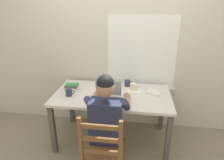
# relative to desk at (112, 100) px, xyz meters

# --- Properties ---
(ground_plane) EXTENTS (8.00, 8.00, 0.00)m
(ground_plane) POSITION_rel_desk_xyz_m (0.00, 0.00, -0.65)
(ground_plane) COLOR gray
(back_wall) EXTENTS (6.00, 0.08, 2.60)m
(back_wall) POSITION_rel_desk_xyz_m (0.01, 0.49, 0.65)
(back_wall) COLOR beige
(back_wall) RESTS_ON ground
(desk) EXTENTS (1.55, 0.83, 0.74)m
(desk) POSITION_rel_desk_xyz_m (0.00, 0.00, 0.00)
(desk) COLOR beige
(desk) RESTS_ON ground
(seated_person) EXTENTS (0.50, 0.60, 1.23)m
(seated_person) POSITION_rel_desk_xyz_m (0.01, -0.49, 0.02)
(seated_person) COLOR #232842
(seated_person) RESTS_ON ground
(wooden_chair) EXTENTS (0.42, 0.42, 0.92)m
(wooden_chair) POSITION_rel_desk_xyz_m (0.01, -0.77, -0.20)
(wooden_chair) COLOR brown
(wooden_chair) RESTS_ON ground
(laptop) EXTENTS (0.33, 0.29, 0.23)m
(laptop) POSITION_rel_desk_xyz_m (-0.04, -0.18, 0.14)
(laptop) COLOR #ADAFB2
(laptop) RESTS_ON desk
(computer_mouse) EXTENTS (0.06, 0.10, 0.03)m
(computer_mouse) POSITION_rel_desk_xyz_m (0.19, -0.27, 0.10)
(computer_mouse) COLOR black
(computer_mouse) RESTS_ON desk
(coffee_mug_white) EXTENTS (0.12, 0.09, 0.10)m
(coffee_mug_white) POSITION_rel_desk_xyz_m (0.27, 0.15, 0.14)
(coffee_mug_white) COLOR beige
(coffee_mug_white) RESTS_ON desk
(coffee_mug_dark) EXTENTS (0.12, 0.08, 0.10)m
(coffee_mug_dark) POSITION_rel_desk_xyz_m (-0.55, -0.13, 0.14)
(coffee_mug_dark) COLOR #2D384C
(coffee_mug_dark) RESTS_ON desk
(coffee_mug_spare) EXTENTS (0.12, 0.08, 0.09)m
(coffee_mug_spare) POSITION_rel_desk_xyz_m (0.18, 0.29, 0.13)
(coffee_mug_spare) COLOR #2D384C
(coffee_mug_spare) RESTS_ON desk
(book_stack_main) EXTENTS (0.20, 0.16, 0.08)m
(book_stack_main) POSITION_rel_desk_xyz_m (-0.58, 0.07, 0.12)
(book_stack_main) COLOR white
(book_stack_main) RESTS_ON desk
(paper_pile_near_laptop) EXTENTS (0.23, 0.21, 0.01)m
(paper_pile_near_laptop) POSITION_rel_desk_xyz_m (0.28, 0.13, 0.09)
(paper_pile_near_laptop) COLOR white
(paper_pile_near_laptop) RESTS_ON desk
(paper_pile_back_corner) EXTENTS (0.23, 0.22, 0.02)m
(paper_pile_back_corner) POSITION_rel_desk_xyz_m (0.55, 0.11, 0.09)
(paper_pile_back_corner) COLOR silver
(paper_pile_back_corner) RESTS_ON desk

